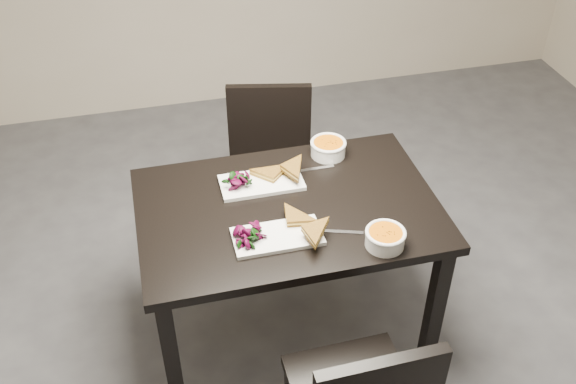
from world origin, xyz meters
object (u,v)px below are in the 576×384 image
Objects in this scene: table at (288,224)px; plate_far at (261,183)px; chair_far at (270,160)px; soup_bowl_far at (328,147)px; plate_near at (277,237)px; soup_bowl_near at (385,237)px.

table is 0.21m from plate_far.
soup_bowl_far is at bearing -52.59° from chair_far.
plate_near is (-0.16, -0.87, 0.27)m from chair_far.
plate_near is 0.34m from plate_far.
table is at bearing 64.35° from plate_near.
soup_bowl_far reaches higher than plate_far.
chair_far is 0.61m from plate_far.
plate_far is (-0.15, -0.53, 0.27)m from chair_far.
plate_far reaches higher than table.
plate_near is 0.98× the size of plate_far.
chair_far reaches higher than soup_bowl_near.
soup_bowl_near is at bearing -19.25° from plate_near.
plate_near is at bearing -92.02° from plate_far.
chair_far reaches higher than plate_far.
plate_near is at bearing 160.75° from soup_bowl_near.
chair_far is 2.48× the size of plate_far.
chair_far is (0.08, 0.69, -0.17)m from table.
soup_bowl_near is at bearing -86.67° from soup_bowl_far.
chair_far is at bearing 83.63° from table.
soup_bowl_near is 0.61m from soup_bowl_far.
plate_near is (-0.09, -0.18, 0.11)m from table.
plate_far is (0.01, 0.34, 0.00)m from plate_near.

